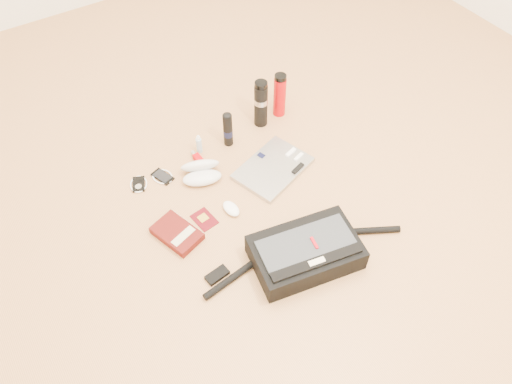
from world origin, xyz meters
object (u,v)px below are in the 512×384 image
Objects in this scene: messenger_bag at (305,252)px; thermos_black at (261,103)px; laptop at (273,168)px; thermos_red at (280,95)px; book at (177,233)px.

thermos_black is (0.29, 0.77, 0.07)m from messenger_bag.
thermos_black is (0.12, 0.30, 0.12)m from laptop.
messenger_bag is 0.88m from thermos_red.
thermos_red is at bearing 9.39° from book.
thermos_black is at bearing -174.14° from thermos_red.
thermos_black is 0.12m from thermos_red.
thermos_red reaches higher than messenger_bag.
book reaches higher than laptop.
book is at bearing -152.91° from thermos_red.
thermos_black is at bearing 12.63° from book.
laptop is at bearing 81.45° from messenger_bag.
thermos_black is at bearing 49.56° from laptop.
thermos_black reaches higher than laptop.
thermos_red is at bearing 73.23° from messenger_bag.
messenger_bag is at bearing -127.32° from laptop.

